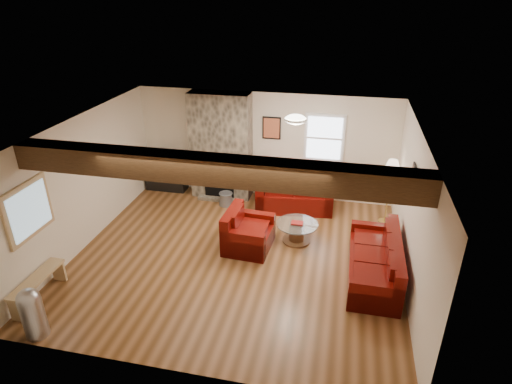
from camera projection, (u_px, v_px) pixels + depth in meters
room at (236, 198)px, 7.54m from camera, size 8.00×8.00×8.00m
oak_beam at (211, 169)px, 5.98m from camera, size 6.00×0.36×0.38m
chimney_breast at (221, 148)px, 9.93m from camera, size 1.40×0.67×2.50m
back_window at (324, 138)px, 9.54m from camera, size 0.90×0.08×1.10m
hatch_window at (28, 210)px, 6.69m from camera, size 0.08×1.00×0.90m
ceiling_dome at (295, 121)px, 7.64m from camera, size 0.40×0.40×0.18m
artwork_back at (272, 128)px, 9.70m from camera, size 0.42×0.06×0.52m
artwork_right at (414, 179)px, 7.03m from camera, size 0.06×0.55×0.42m
sofa_three at (374, 259)px, 7.36m from camera, size 0.85×1.99×0.77m
loveseat at (294, 189)px, 9.70m from camera, size 1.80×1.16×0.90m
armchair_red at (249, 230)px, 8.21m from camera, size 0.90×1.02×0.78m
coffee_table at (297, 232)px, 8.49m from camera, size 0.83×0.83×0.43m
tv_cabinet at (167, 180)px, 10.67m from camera, size 0.98×0.39×0.49m
television at (165, 161)px, 10.45m from camera, size 0.85×0.11×0.49m
floor_lamp at (392, 170)px, 8.73m from camera, size 0.37×0.37×1.44m
pine_bench at (39, 288)px, 6.91m from camera, size 0.26×1.12×0.42m
pedal_bin at (32, 313)px, 6.12m from camera, size 0.42×0.42×0.82m
coal_bucket at (226, 199)px, 9.92m from camera, size 0.33×0.33×0.31m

